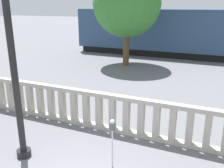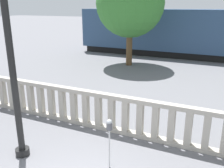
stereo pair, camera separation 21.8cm
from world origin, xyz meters
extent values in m
cube|color=#ADA599|center=(0.00, 3.26, 0.07)|extent=(14.88, 0.24, 0.14)
cube|color=#ADA599|center=(0.00, 3.26, 1.26)|extent=(14.88, 0.24, 0.14)
cube|color=#ADA599|center=(-5.53, 3.26, 0.66)|extent=(0.20, 0.20, 1.05)
cube|color=#ADA599|center=(-5.02, 3.26, 0.66)|extent=(0.20, 0.20, 1.05)
cube|color=#ADA599|center=(-4.52, 3.26, 0.66)|extent=(0.20, 0.20, 1.05)
cube|color=#ADA599|center=(-4.02, 3.26, 0.66)|extent=(0.20, 0.20, 1.05)
cube|color=#ADA599|center=(-3.52, 3.26, 0.66)|extent=(0.20, 0.20, 1.05)
cube|color=#ADA599|center=(-3.01, 3.26, 0.66)|extent=(0.20, 0.20, 1.05)
cube|color=#ADA599|center=(-2.51, 3.26, 0.66)|extent=(0.20, 0.20, 1.05)
cube|color=#ADA599|center=(-2.01, 3.26, 0.66)|extent=(0.20, 0.20, 1.05)
cube|color=#ADA599|center=(-1.51, 3.26, 0.66)|extent=(0.20, 0.20, 1.05)
cube|color=#ADA599|center=(-1.00, 3.26, 0.66)|extent=(0.20, 0.20, 1.05)
cube|color=#ADA599|center=(-0.50, 3.26, 0.66)|extent=(0.20, 0.20, 1.05)
cube|color=#ADA599|center=(0.00, 3.26, 0.66)|extent=(0.20, 0.20, 1.05)
cube|color=#ADA599|center=(0.50, 3.26, 0.66)|extent=(0.20, 0.20, 1.05)
cube|color=#ADA599|center=(1.00, 3.26, 0.66)|extent=(0.20, 0.20, 1.05)
cube|color=#ADA599|center=(1.51, 3.26, 0.66)|extent=(0.20, 0.20, 1.05)
cube|color=#ADA599|center=(2.01, 3.26, 0.66)|extent=(0.20, 0.20, 1.05)
cube|color=#ADA599|center=(2.51, 3.26, 0.66)|extent=(0.20, 0.20, 1.05)
cylinder|color=black|center=(-2.22, 0.87, 0.10)|extent=(0.39, 0.39, 0.20)
cylinder|color=black|center=(-2.22, 0.87, 2.54)|extent=(0.18, 0.18, 4.69)
cylinder|color=silver|center=(0.30, 1.42, 0.56)|extent=(0.04, 0.04, 1.11)
cylinder|color=#4C4C51|center=(0.30, 1.42, 1.21)|extent=(0.15, 0.15, 0.19)
sphere|color=#B2B7BC|center=(0.30, 1.42, 1.33)|extent=(0.13, 0.13, 0.13)
cube|color=black|center=(2.77, 17.48, 0.28)|extent=(23.99, 2.24, 0.55)
cylinder|color=brown|center=(-3.59, 12.75, 1.27)|extent=(0.43, 0.43, 2.54)
sphere|color=#387A33|center=(-3.59, 12.75, 4.27)|extent=(4.62, 4.62, 4.62)
camera|label=1|loc=(2.58, -3.79, 4.13)|focal=40.00mm
camera|label=2|loc=(2.78, -3.70, 4.13)|focal=40.00mm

